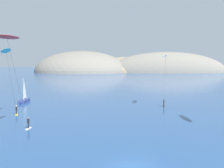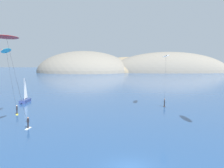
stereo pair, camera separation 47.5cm
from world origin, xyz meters
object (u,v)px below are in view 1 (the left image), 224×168
at_px(kitesurfer_white, 165,60).
at_px(kitesurfer_red, 9,45).
at_px(kitesurfer_cyan, 7,57).
at_px(sailboat_near, 24,100).

bearing_deg(kitesurfer_white, kitesurfer_red, -138.48).
height_order(kitesurfer_white, kitesurfer_red, kitesurfer_red).
distance_m(kitesurfer_white, kitesurfer_cyan, 29.83).
bearing_deg(kitesurfer_white, kitesurfer_cyan, -157.80).
xyz_separation_m(kitesurfer_white, kitesurfer_cyan, (-27.61, -11.27, 0.55)).
bearing_deg(kitesurfer_cyan, kitesurfer_white, 22.20).
bearing_deg(kitesurfer_white, sailboat_near, 166.86).
bearing_deg(kitesurfer_cyan, kitesurfer_red, -67.88).
relative_size(kitesurfer_red, kitesurfer_cyan, 1.11).
relative_size(kitesurfer_white, kitesurfer_cyan, 0.93).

